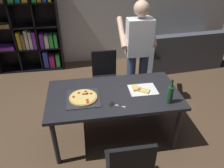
% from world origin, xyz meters
% --- Properties ---
extents(ground_plane, '(12.00, 12.00, 0.00)m').
position_xyz_m(ground_plane, '(0.00, 0.00, 0.00)').
color(ground_plane, brown).
extents(back_wall, '(6.40, 0.10, 2.80)m').
position_xyz_m(back_wall, '(0.00, 2.60, 1.40)').
color(back_wall, silver).
rests_on(back_wall, ground_plane).
extents(dining_table, '(1.70, 0.89, 0.75)m').
position_xyz_m(dining_table, '(0.00, 0.00, 0.68)').
color(dining_table, '#232328').
rests_on(dining_table, ground_plane).
extents(chair_near_camera, '(0.42, 0.42, 0.90)m').
position_xyz_m(chair_near_camera, '(-0.00, -0.93, 0.51)').
color(chair_near_camera, black).
rests_on(chair_near_camera, ground_plane).
extents(chair_far_side, '(0.42, 0.42, 0.90)m').
position_xyz_m(chair_far_side, '(0.00, 0.93, 0.51)').
color(chair_far_side, black).
rests_on(chair_far_side, ground_plane).
extents(couch, '(1.76, 0.99, 0.85)m').
position_xyz_m(couch, '(1.91, 1.99, 0.30)').
color(couch, '#4C515B').
rests_on(couch, ground_plane).
extents(bookshelf, '(1.40, 0.35, 1.95)m').
position_xyz_m(bookshelf, '(-1.46, 2.38, 1.01)').
color(bookshelf, black).
rests_on(bookshelf, ground_plane).
extents(person_serving_pizza, '(0.55, 0.54, 1.75)m').
position_xyz_m(person_serving_pizza, '(0.50, 0.71, 1.00)').
color(person_serving_pizza, '#38476B').
rests_on(person_serving_pizza, ground_plane).
extents(pepperoni_pizza_on_tray, '(0.41, 0.41, 0.04)m').
position_xyz_m(pepperoni_pizza_on_tray, '(-0.39, -0.06, 0.77)').
color(pepperoni_pizza_on_tray, '#2D2D33').
rests_on(pepperoni_pizza_on_tray, dining_table).
extents(pizza_slices_on_towel, '(0.36, 0.28, 0.03)m').
position_xyz_m(pizza_slices_on_towel, '(0.37, 0.02, 0.76)').
color(pizza_slices_on_towel, white).
rests_on(pizza_slices_on_towel, dining_table).
extents(wine_bottle, '(0.07, 0.07, 0.32)m').
position_xyz_m(wine_bottle, '(0.63, -0.29, 0.87)').
color(wine_bottle, '#194723').
rests_on(wine_bottle, dining_table).
extents(kitchen_scissors, '(0.19, 0.14, 0.01)m').
position_xyz_m(kitchen_scissors, '(-0.03, -0.24, 0.76)').
color(kitchen_scissors, silver).
rests_on(kitchen_scissors, dining_table).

